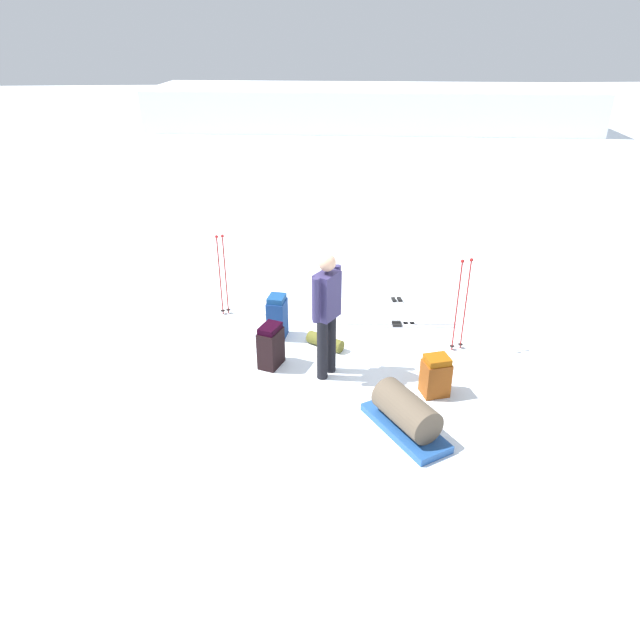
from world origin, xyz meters
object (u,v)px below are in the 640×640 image
(ski_pair_near, at_px, (397,301))
(sleeping_mat_rolled, at_px, (325,342))
(backpack_large_dark, at_px, (277,317))
(ski_poles_planted_near, at_px, (222,271))
(backpack_bright, at_px, (436,376))
(backpack_small_spare, at_px, (271,346))
(ski_pair_far, at_px, (397,325))
(skier_standing, at_px, (327,310))
(ski_poles_planted_far, at_px, (462,301))
(gear_sled, at_px, (406,414))

(ski_pair_near, distance_m, sleeping_mat_rolled, 1.95)
(backpack_large_dark, bearing_deg, ski_poles_planted_near, 135.83)
(ski_poles_planted_near, bearing_deg, backpack_large_dark, -44.17)
(ski_pair_near, relative_size, ski_poles_planted_near, 1.34)
(ski_pair_near, relative_size, backpack_bright, 3.33)
(backpack_small_spare, bearing_deg, backpack_large_dark, 83.74)
(ski_pair_far, distance_m, backpack_small_spare, 2.19)
(backpack_bright, height_order, sleeping_mat_rolled, backpack_bright)
(ski_pair_near, bearing_deg, skier_standing, -122.05)
(ski_pair_near, bearing_deg, ski_poles_planted_far, -70.90)
(backpack_large_dark, bearing_deg, backpack_bright, -39.30)
(ski_poles_planted_far, bearing_deg, ski_poles_planted_near, 158.28)
(skier_standing, height_order, ski_poles_planted_far, skier_standing)
(ski_pair_far, relative_size, backpack_small_spare, 3.01)
(skier_standing, relative_size, sleeping_mat_rolled, 3.09)
(backpack_small_spare, bearing_deg, sleeping_mat_rolled, 29.72)
(backpack_large_dark, bearing_deg, ski_pair_near, 28.49)
(backpack_large_dark, xyz_separation_m, ski_poles_planted_near, (-0.84, 0.81, 0.41))
(ski_pair_far, bearing_deg, backpack_bright, -85.77)
(skier_standing, bearing_deg, gear_sled, -57.15)
(backpack_large_dark, bearing_deg, backpack_small_spare, -96.26)
(skier_standing, relative_size, gear_sled, 1.37)
(skier_standing, bearing_deg, sleeping_mat_rolled, 87.16)
(backpack_small_spare, distance_m, ski_poles_planted_near, 1.83)
(ski_pair_far, bearing_deg, gear_sled, -98.50)
(gear_sled, bearing_deg, backpack_small_spare, 135.31)
(gear_sled, bearing_deg, ski_poles_planted_near, 126.13)
(backpack_bright, distance_m, ski_poles_planted_near, 3.73)
(backpack_small_spare, bearing_deg, ski_poles_planted_near, 114.95)
(ski_pair_near, relative_size, gear_sled, 1.43)
(skier_standing, xyz_separation_m, ski_pair_near, (1.35, 2.15, -0.94))
(ski_pair_far, xyz_separation_m, backpack_large_dark, (-1.83, -0.22, 0.31))
(ski_pair_far, relative_size, gear_sled, 1.47)
(ski_pair_far, height_order, ski_poles_planted_far, ski_poles_planted_far)
(ski_pair_near, xyz_separation_m, gear_sled, (-0.54, -3.40, 0.21))
(backpack_small_spare, distance_m, ski_poles_planted_far, 2.69)
(skier_standing, distance_m, ski_poles_planted_far, 1.99)
(backpack_large_dark, bearing_deg, gear_sled, -57.99)
(backpack_large_dark, bearing_deg, skier_standing, -58.98)
(backpack_bright, bearing_deg, backpack_large_dark, 140.70)
(backpack_small_spare, relative_size, gear_sled, 0.49)
(backpack_bright, height_order, backpack_small_spare, backpack_small_spare)
(skier_standing, bearing_deg, backpack_small_spare, 159.59)
(ski_poles_planted_far, height_order, gear_sled, ski_poles_planted_far)
(skier_standing, height_order, gear_sled, skier_standing)
(backpack_large_dark, xyz_separation_m, backpack_bright, (1.96, -1.61, -0.06))
(backpack_small_spare, xyz_separation_m, ski_poles_planted_near, (-0.75, 1.61, 0.44))
(sleeping_mat_rolled, bearing_deg, gear_sled, -68.50)
(backpack_small_spare, height_order, ski_poles_planted_far, ski_poles_planted_far)
(ski_pair_near, distance_m, backpack_large_dark, 2.28)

